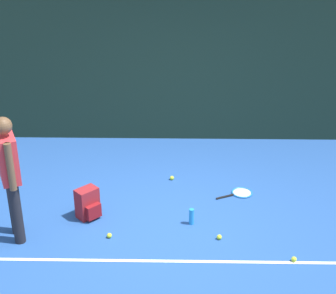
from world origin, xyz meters
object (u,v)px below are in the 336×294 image
(tennis_ball_by_fence, at_px, (172,178))
(tennis_ball_mid_court, at_px, (294,259))
(tennis_player, at_px, (10,172))
(tennis_ball_near_player, at_px, (219,237))
(tennis_racket, at_px, (240,193))
(water_bottle, at_px, (191,217))
(tennis_ball_far_left, at_px, (109,235))
(backpack, at_px, (88,204))

(tennis_ball_by_fence, xyz_separation_m, tennis_ball_mid_court, (1.53, -2.08, 0.00))
(tennis_player, xyz_separation_m, tennis_ball_near_player, (2.65, -0.01, -0.93))
(tennis_racket, xyz_separation_m, water_bottle, (-0.77, -0.84, 0.10))
(tennis_player, bearing_deg, tennis_ball_far_left, 65.54)
(tennis_player, relative_size, tennis_ball_near_player, 25.76)
(tennis_ball_near_player, relative_size, tennis_ball_by_fence, 1.00)
(tennis_player, height_order, tennis_ball_far_left, tennis_player)
(tennis_racket, distance_m, tennis_ball_far_left, 2.21)
(tennis_player, relative_size, tennis_ball_by_fence, 25.76)
(tennis_player, height_order, tennis_ball_by_fence, tennis_player)
(tennis_player, xyz_separation_m, tennis_racket, (3.06, 1.19, -0.95))
(tennis_ball_far_left, bearing_deg, tennis_racket, 32.51)
(backpack, xyz_separation_m, tennis_ball_near_player, (1.80, -0.51, -0.18))
(tennis_racket, xyz_separation_m, backpack, (-2.22, -0.68, 0.20))
(tennis_racket, height_order, tennis_ball_by_fence, tennis_ball_by_fence)
(tennis_ball_mid_court, relative_size, water_bottle, 0.28)
(backpack, bearing_deg, tennis_ball_by_fence, -0.61)
(tennis_ball_mid_court, bearing_deg, tennis_racket, 106.02)
(tennis_player, distance_m, tennis_ball_near_player, 2.81)
(backpack, xyz_separation_m, tennis_ball_mid_court, (2.69, -0.96, -0.18))
(tennis_player, bearing_deg, tennis_ball_near_player, 65.37)
(tennis_racket, relative_size, backpack, 1.43)
(tennis_ball_near_player, relative_size, tennis_ball_mid_court, 1.00)
(tennis_player, height_order, water_bottle, tennis_player)
(tennis_player, relative_size, tennis_ball_far_left, 25.76)
(tennis_ball_near_player, bearing_deg, backpack, 164.13)
(tennis_racket, height_order, tennis_ball_near_player, tennis_ball_near_player)
(tennis_player, bearing_deg, tennis_ball_mid_court, 58.16)
(tennis_ball_near_player, height_order, water_bottle, water_bottle)
(tennis_racket, relative_size, tennis_ball_by_fence, 9.54)
(tennis_racket, distance_m, tennis_ball_by_fence, 1.14)
(tennis_racket, bearing_deg, tennis_ball_far_left, -172.54)
(tennis_racket, xyz_separation_m, tennis_ball_near_player, (-0.41, -1.20, 0.02))
(tennis_player, distance_m, tennis_ball_far_left, 1.52)
(tennis_player, distance_m, water_bottle, 2.47)
(tennis_player, distance_m, tennis_racket, 3.42)
(water_bottle, bearing_deg, backpack, 173.88)
(tennis_ball_near_player, bearing_deg, water_bottle, 135.08)
(tennis_player, height_order, backpack, tennis_player)
(tennis_racket, relative_size, water_bottle, 2.70)
(tennis_ball_mid_court, bearing_deg, tennis_ball_far_left, 168.86)
(tennis_ball_near_player, distance_m, tennis_ball_by_fence, 1.75)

